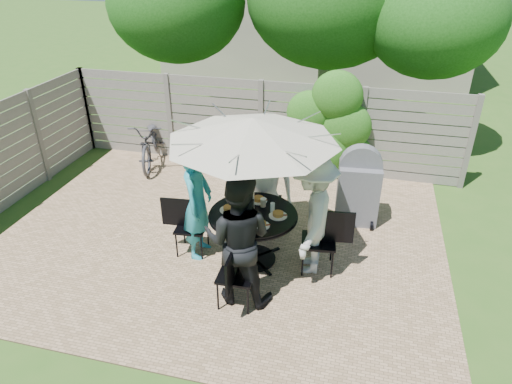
% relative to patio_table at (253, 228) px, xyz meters
% --- Properties ---
extents(patio_table, '(1.28, 1.28, 0.82)m').
position_rel_patio_table_xyz_m(patio_table, '(0.00, 0.00, 0.00)').
color(patio_table, black).
rests_on(patio_table, ground).
extents(umbrella, '(2.37, 2.37, 2.25)m').
position_rel_patio_table_xyz_m(umbrella, '(0.00, 0.00, 1.51)').
color(umbrella, silver).
rests_on(umbrella, ground).
extents(chair_back, '(0.51, 0.72, 0.97)m').
position_rel_patio_table_xyz_m(chair_back, '(-0.02, 0.97, -0.28)').
color(chair_back, black).
rests_on(chair_back, ground).
extents(person_back, '(0.91, 0.60, 1.83)m').
position_rel_patio_table_xyz_m(person_back, '(-0.02, 0.83, 0.34)').
color(person_back, silver).
rests_on(person_back, ground).
extents(chair_left, '(0.68, 0.48, 0.92)m').
position_rel_patio_table_xyz_m(chair_left, '(-0.97, -0.02, -0.30)').
color(chair_left, black).
rests_on(chair_left, ground).
extents(person_left, '(0.43, 0.64, 1.74)m').
position_rel_patio_table_xyz_m(person_left, '(-0.83, -0.02, 0.30)').
color(person_left, teal).
rests_on(person_left, ground).
extents(chair_front, '(0.47, 0.69, 0.95)m').
position_rel_patio_table_xyz_m(chair_front, '(0.02, -0.97, -0.29)').
color(chair_front, black).
rests_on(chair_front, ground).
extents(person_front, '(0.92, 0.72, 1.86)m').
position_rel_patio_table_xyz_m(person_front, '(0.02, -0.83, 0.35)').
color(person_front, black).
rests_on(person_front, ground).
extents(chair_right, '(0.74, 0.53, 0.99)m').
position_rel_patio_table_xyz_m(chair_right, '(0.97, 0.02, -0.28)').
color(chair_right, black).
rests_on(chair_right, ground).
extents(person_right, '(0.70, 1.18, 1.81)m').
position_rel_patio_table_xyz_m(person_right, '(0.83, 0.02, 0.33)').
color(person_right, silver).
rests_on(person_right, ground).
extents(plate_back, '(0.26, 0.26, 0.06)m').
position_rel_patio_table_xyz_m(plate_back, '(-0.01, 0.36, 0.27)').
color(plate_back, white).
rests_on(plate_back, patio_table).
extents(plate_left, '(0.26, 0.26, 0.06)m').
position_rel_patio_table_xyz_m(plate_left, '(-0.36, -0.01, 0.27)').
color(plate_left, white).
rests_on(plate_left, patio_table).
extents(plate_front, '(0.26, 0.26, 0.06)m').
position_rel_patio_table_xyz_m(plate_front, '(0.01, -0.36, 0.27)').
color(plate_front, white).
rests_on(plate_front, patio_table).
extents(plate_right, '(0.26, 0.26, 0.06)m').
position_rel_patio_table_xyz_m(plate_right, '(0.36, 0.01, 0.27)').
color(plate_right, white).
rests_on(plate_right, patio_table).
extents(plate_extra, '(0.24, 0.24, 0.06)m').
position_rel_patio_table_xyz_m(plate_extra, '(0.19, -0.30, 0.27)').
color(plate_extra, white).
rests_on(plate_extra, patio_table).
extents(glass_back, '(0.07, 0.07, 0.14)m').
position_rel_patio_table_xyz_m(glass_back, '(-0.11, 0.26, 0.32)').
color(glass_back, silver).
rests_on(glass_back, patio_table).
extents(glass_left, '(0.07, 0.07, 0.14)m').
position_rel_patio_table_xyz_m(glass_left, '(-0.26, -0.11, 0.32)').
color(glass_left, silver).
rests_on(glass_left, patio_table).
extents(glass_front, '(0.07, 0.07, 0.14)m').
position_rel_patio_table_xyz_m(glass_front, '(0.11, -0.26, 0.32)').
color(glass_front, silver).
rests_on(glass_front, patio_table).
extents(glass_right, '(0.07, 0.07, 0.14)m').
position_rel_patio_table_xyz_m(glass_right, '(0.26, 0.11, 0.32)').
color(glass_right, silver).
rests_on(glass_right, patio_table).
extents(syrup_jug, '(0.09, 0.09, 0.16)m').
position_rel_patio_table_xyz_m(syrup_jug, '(-0.06, 0.05, 0.33)').
color(syrup_jug, '#59280C').
rests_on(syrup_jug, patio_table).
extents(coffee_cup, '(0.08, 0.08, 0.12)m').
position_rel_patio_table_xyz_m(coffee_cup, '(0.10, 0.22, 0.31)').
color(coffee_cup, '#C6B293').
rests_on(coffee_cup, patio_table).
extents(bicycle, '(1.15, 2.00, 1.00)m').
position_rel_patio_table_xyz_m(bicycle, '(-2.95, 2.83, -0.08)').
color(bicycle, '#333338').
rests_on(bicycle, ground).
extents(bbq_grill, '(0.72, 0.58, 1.39)m').
position_rel_patio_table_xyz_m(bbq_grill, '(1.41, 1.50, 0.06)').
color(bbq_grill, '#5D5D62').
rests_on(bbq_grill, ground).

